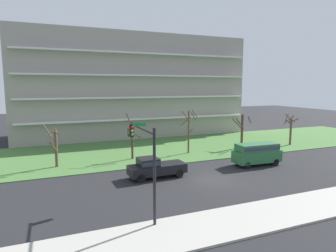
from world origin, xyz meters
name	(u,v)px	position (x,y,z in m)	size (l,w,h in m)	color
ground	(213,179)	(0.00, 0.00, 0.00)	(160.00, 160.00, 0.00)	#232326
sidewalk_curb_near	(275,213)	(0.00, -8.00, 0.07)	(80.00, 4.00, 0.15)	#ADA89E
grass_lawn_strip	(160,149)	(0.00, 14.00, 0.04)	(80.00, 16.00, 0.08)	#477238
apartment_building	(132,86)	(0.00, 28.04, 8.47)	(38.18, 13.03, 16.95)	#9E938C
tree_far_left	(55,146)	(-13.30, 9.65, 2.29)	(1.73, 1.64, 4.65)	brown
tree_left	(132,138)	(-4.98, 9.88, 2.53)	(1.62, 1.60, 5.47)	#423023
tree_center	(189,129)	(2.51, 10.16, 3.13)	(2.05, 2.02, 5.65)	brown
tree_right	(242,129)	(10.76, 10.36, 2.62)	(2.51, 2.34, 4.69)	#4C3828
tree_far_right	(290,128)	(18.52, 9.43, 2.53)	(2.12, 2.09, 4.64)	brown
pickup_black_near_left	(155,167)	(-4.81, 2.49, 1.02)	(5.45, 2.15, 1.95)	black
van_green_center_left	(257,152)	(6.96, 2.50, 1.40)	(5.27, 2.19, 2.36)	#2D6B3D
traffic_signal_mast	(145,153)	(-8.06, -4.73, 4.20)	(0.90, 5.46, 6.11)	black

